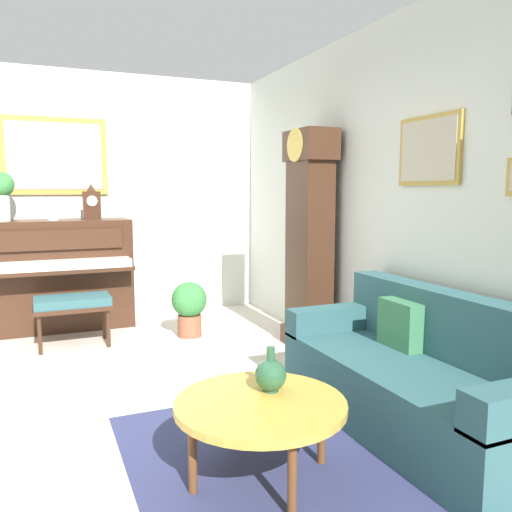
{
  "coord_description": "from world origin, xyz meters",
  "views": [
    {
      "loc": [
        3.66,
        -0.2,
        1.47
      ],
      "look_at": [
        -0.09,
        1.38,
        0.96
      ],
      "focal_mm": 36.54,
      "sensor_mm": 36.0,
      "label": 1
    }
  ],
  "objects_px": {
    "teacup": "(53,218)",
    "green_jug": "(271,375)",
    "flower_vase": "(1,190)",
    "piano_bench": "(73,304)",
    "piano": "(62,274)",
    "potted_plant": "(189,305)",
    "grandfather_clock": "(309,246)",
    "couch": "(419,379)",
    "coffee_table": "(260,407)",
    "mantel_clock": "(92,203)"
  },
  "relations": [
    {
      "from": "teacup",
      "to": "green_jug",
      "type": "height_order",
      "value": "teacup"
    },
    {
      "from": "flower_vase",
      "to": "piano_bench",
      "type": "bearing_deg",
      "value": 37.63
    },
    {
      "from": "piano",
      "to": "potted_plant",
      "type": "distance_m",
      "value": 1.48
    },
    {
      "from": "grandfather_clock",
      "to": "green_jug",
      "type": "bearing_deg",
      "value": -33.95
    },
    {
      "from": "couch",
      "to": "green_jug",
      "type": "distance_m",
      "value": 1.05
    },
    {
      "from": "coffee_table",
      "to": "potted_plant",
      "type": "xyz_separation_m",
      "value": [
        -2.7,
        0.38,
        -0.06
      ]
    },
    {
      "from": "grandfather_clock",
      "to": "potted_plant",
      "type": "distance_m",
      "value": 1.38
    },
    {
      "from": "grandfather_clock",
      "to": "potted_plant",
      "type": "relative_size",
      "value": 3.62
    },
    {
      "from": "grandfather_clock",
      "to": "teacup",
      "type": "xyz_separation_m",
      "value": [
        -1.59,
        -2.16,
        0.22
      ]
    },
    {
      "from": "couch",
      "to": "green_jug",
      "type": "bearing_deg",
      "value": -87.41
    },
    {
      "from": "flower_vase",
      "to": "potted_plant",
      "type": "height_order",
      "value": "flower_vase"
    },
    {
      "from": "grandfather_clock",
      "to": "potted_plant",
      "type": "xyz_separation_m",
      "value": [
        -0.78,
        -0.94,
        -0.64
      ]
    },
    {
      "from": "piano_bench",
      "to": "flower_vase",
      "type": "height_order",
      "value": "flower_vase"
    },
    {
      "from": "coffee_table",
      "to": "flower_vase",
      "type": "xyz_separation_m",
      "value": [
        -3.57,
        -1.32,
        1.1
      ]
    },
    {
      "from": "piano",
      "to": "potted_plant",
      "type": "xyz_separation_m",
      "value": [
        0.87,
        1.16,
        -0.27
      ]
    },
    {
      "from": "piano_bench",
      "to": "coffee_table",
      "type": "distance_m",
      "value": 2.89
    },
    {
      "from": "piano_bench",
      "to": "flower_vase",
      "type": "xyz_separation_m",
      "value": [
        -0.77,
        -0.59,
        1.07
      ]
    },
    {
      "from": "grandfather_clock",
      "to": "coffee_table",
      "type": "xyz_separation_m",
      "value": [
        1.92,
        -1.32,
        -0.58
      ]
    },
    {
      "from": "piano",
      "to": "teacup",
      "type": "height_order",
      "value": "teacup"
    },
    {
      "from": "piano",
      "to": "green_jug",
      "type": "bearing_deg",
      "value": 14.31
    },
    {
      "from": "coffee_table",
      "to": "flower_vase",
      "type": "bearing_deg",
      "value": -159.72
    },
    {
      "from": "piano_bench",
      "to": "teacup",
      "type": "height_order",
      "value": "teacup"
    },
    {
      "from": "piano_bench",
      "to": "grandfather_clock",
      "type": "distance_m",
      "value": 2.3
    },
    {
      "from": "mantel_clock",
      "to": "teacup",
      "type": "distance_m",
      "value": 0.42
    },
    {
      "from": "grandfather_clock",
      "to": "flower_vase",
      "type": "xyz_separation_m",
      "value": [
        -1.65,
        -2.64,
        0.51
      ]
    },
    {
      "from": "flower_vase",
      "to": "green_jug",
      "type": "bearing_deg",
      "value": 22.34
    },
    {
      "from": "flower_vase",
      "to": "green_jug",
      "type": "relative_size",
      "value": 2.42
    },
    {
      "from": "piano",
      "to": "mantel_clock",
      "type": "relative_size",
      "value": 3.79
    },
    {
      "from": "couch",
      "to": "teacup",
      "type": "height_order",
      "value": "teacup"
    },
    {
      "from": "mantel_clock",
      "to": "flower_vase",
      "type": "bearing_deg",
      "value": -90.03
    },
    {
      "from": "piano",
      "to": "teacup",
      "type": "distance_m",
      "value": 0.6
    },
    {
      "from": "flower_vase",
      "to": "teacup",
      "type": "height_order",
      "value": "flower_vase"
    },
    {
      "from": "piano",
      "to": "piano_bench",
      "type": "xyz_separation_m",
      "value": [
        0.77,
        0.06,
        -0.18
      ]
    },
    {
      "from": "grandfather_clock",
      "to": "mantel_clock",
      "type": "relative_size",
      "value": 5.34
    },
    {
      "from": "coffee_table",
      "to": "flower_vase",
      "type": "height_order",
      "value": "flower_vase"
    },
    {
      "from": "grandfather_clock",
      "to": "flower_vase",
      "type": "distance_m",
      "value": 3.16
    },
    {
      "from": "piano",
      "to": "mantel_clock",
      "type": "xyz_separation_m",
      "value": [
        0.0,
        0.34,
        0.75
      ]
    },
    {
      "from": "coffee_table",
      "to": "potted_plant",
      "type": "distance_m",
      "value": 2.73
    },
    {
      "from": "flower_vase",
      "to": "teacup",
      "type": "bearing_deg",
      "value": 82.96
    },
    {
      "from": "grandfather_clock",
      "to": "flower_vase",
      "type": "height_order",
      "value": "grandfather_clock"
    },
    {
      "from": "teacup",
      "to": "potted_plant",
      "type": "relative_size",
      "value": 0.21
    },
    {
      "from": "piano_bench",
      "to": "green_jug",
      "type": "xyz_separation_m",
      "value": [
        2.69,
        0.83,
        0.09
      ]
    },
    {
      "from": "couch",
      "to": "green_jug",
      "type": "height_order",
      "value": "couch"
    },
    {
      "from": "flower_vase",
      "to": "potted_plant",
      "type": "xyz_separation_m",
      "value": [
        0.87,
        1.7,
        -1.16
      ]
    },
    {
      "from": "teacup",
      "to": "green_jug",
      "type": "relative_size",
      "value": 0.48
    },
    {
      "from": "piano_bench",
      "to": "green_jug",
      "type": "bearing_deg",
      "value": 17.1
    },
    {
      "from": "mantel_clock",
      "to": "flower_vase",
      "type": "xyz_separation_m",
      "value": [
        -0.0,
        -0.88,
        0.14
      ]
    },
    {
      "from": "piano",
      "to": "potted_plant",
      "type": "height_order",
      "value": "piano"
    },
    {
      "from": "mantel_clock",
      "to": "teacup",
      "type": "bearing_deg",
      "value": -81.49
    },
    {
      "from": "teacup",
      "to": "potted_plant",
      "type": "xyz_separation_m",
      "value": [
        0.81,
        1.22,
        -0.87
      ]
    }
  ]
}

